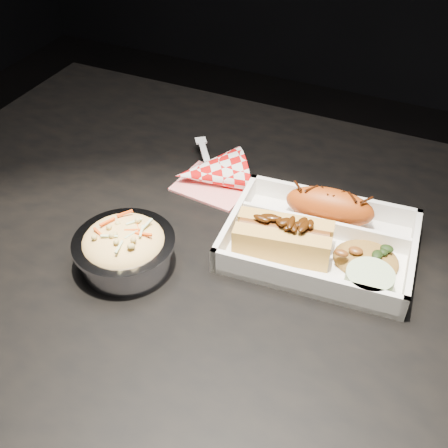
{
  "coord_description": "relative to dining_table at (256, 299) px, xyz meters",
  "views": [
    {
      "loc": [
        0.19,
        -0.52,
        1.28
      ],
      "look_at": [
        -0.04,
        -0.02,
        0.81
      ],
      "focal_mm": 45.0,
      "sensor_mm": 36.0,
      "label": 1
    }
  ],
  "objects": [
    {
      "name": "hotdog",
      "position": [
        0.03,
        0.01,
        0.12
      ],
      "size": [
        0.14,
        0.08,
        0.06
      ],
      "rotation": [
        0.0,
        0.0,
        0.18
      ],
      "color": "gold",
      "rests_on": "food_tray"
    },
    {
      "name": "napkin_fork",
      "position": [
        -0.13,
        0.13,
        0.11
      ],
      "size": [
        0.15,
        0.16,
        0.1
      ],
      "rotation": [
        0.0,
        0.0,
        -0.95
      ],
      "color": "red",
      "rests_on": "dining_table"
    },
    {
      "name": "fried_rice_mound",
      "position": [
        0.14,
        0.04,
        0.11
      ],
      "size": [
        0.09,
        0.08,
        0.03
      ],
      "primitive_type": "ellipsoid",
      "rotation": [
        0.0,
        0.0,
        0.08
      ],
      "color": "olive",
      "rests_on": "food_tray"
    },
    {
      "name": "fried_pastry",
      "position": [
        0.07,
        0.1,
        0.12
      ],
      "size": [
        0.13,
        0.06,
        0.05
      ],
      "primitive_type": "ellipsoid",
      "rotation": [
        0.0,
        0.0,
        0.08
      ],
      "color": "#A34110",
      "rests_on": "food_tray"
    },
    {
      "name": "dining_table",
      "position": [
        0.0,
        0.0,
        0.0
      ],
      "size": [
        1.2,
        0.8,
        0.75
      ],
      "color": "black",
      "rests_on": "ground"
    },
    {
      "name": "foil_coleslaw_cup",
      "position": [
        -0.15,
        -0.09,
        0.12
      ],
      "size": [
        0.13,
        0.13,
        0.07
      ],
      "color": "silver",
      "rests_on": "dining_table"
    },
    {
      "name": "cupcake_liner",
      "position": [
        0.15,
        -0.01,
        0.11
      ],
      "size": [
        0.06,
        0.06,
        0.03
      ],
      "primitive_type": "cylinder",
      "color": "#A3BC8E",
      "rests_on": "food_tray"
    },
    {
      "name": "food_tray",
      "position": [
        0.07,
        0.05,
        0.1
      ],
      "size": [
        0.26,
        0.2,
        0.04
      ],
      "rotation": [
        0.0,
        0.0,
        0.08
      ],
      "color": "white",
      "rests_on": "dining_table"
    }
  ]
}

